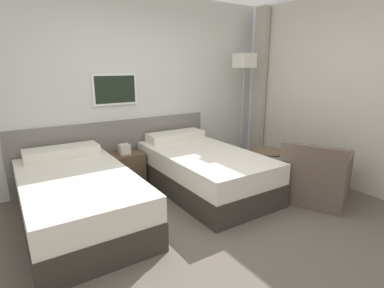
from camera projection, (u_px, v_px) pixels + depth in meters
ground_plane at (217, 232)px, 3.12m from camera, size 16.00×16.00×0.00m
wall_headboard at (133, 92)px, 4.45m from camera, size 10.00×0.10×2.70m
wall_window at (366, 92)px, 3.90m from camera, size 0.21×4.53×2.70m
bed_near_door at (78, 197)px, 3.26m from camera, size 1.11×2.01×0.68m
bed_near_window at (203, 170)px, 4.13m from camera, size 1.11×2.01×0.68m
nightstand at (126, 168)px, 4.33m from camera, size 0.49×0.36×0.60m
floor_lamp at (244, 69)px, 4.93m from camera, size 0.28×0.28×1.87m
side_table at (268, 162)px, 4.18m from camera, size 0.48×0.48×0.54m
armchair at (316, 179)px, 3.84m from camera, size 1.07×1.02×0.78m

